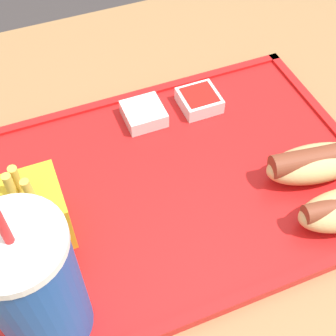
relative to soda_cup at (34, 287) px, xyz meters
name	(u,v)px	position (x,y,z in m)	size (l,w,h in m)	color
dining_table	(154,326)	(-0.13, -0.09, -0.44)	(1.46, 0.83, 0.70)	olive
food_tray	(168,186)	(-0.16, -0.11, -0.08)	(0.48, 0.33, 0.01)	red
soda_cup	(34,287)	(0.00, 0.00, 0.00)	(0.08, 0.08, 0.19)	#194CA5
hot_dog_near	(316,162)	(-0.33, -0.06, -0.05)	(0.13, 0.07, 0.04)	#DBB270
fries_carton	(23,216)	(0.00, -0.10, -0.04)	(0.09, 0.07, 0.11)	gold
sauce_cup_mayo	(144,113)	(-0.17, -0.22, -0.07)	(0.05, 0.05, 0.02)	silver
sauce_cup_ketchup	(199,100)	(-0.25, -0.22, -0.07)	(0.05, 0.05, 0.02)	silver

